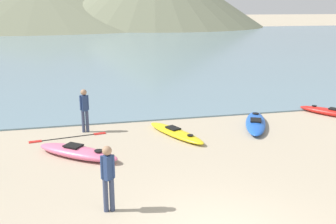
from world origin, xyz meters
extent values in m
cube|color=slate|center=(0.00, 44.05, 0.03)|extent=(160.00, 70.00, 0.06)
cone|color=#6B7056|center=(-10.10, 97.48, 4.82)|extent=(74.99, 74.99, 9.63)
cone|color=#6B7056|center=(0.13, 97.94, 5.06)|extent=(47.31, 47.31, 10.13)
cone|color=#6B7056|center=(9.78, 92.87, 5.31)|extent=(40.83, 40.83, 10.61)
ellipsoid|color=yellow|center=(0.87, 6.95, 0.12)|extent=(1.82, 3.13, 0.24)
cube|color=black|center=(0.81, 7.10, 0.27)|extent=(0.55, 0.66, 0.05)
cylinder|color=black|center=(1.21, 6.16, 0.25)|extent=(0.23, 0.23, 0.02)
ellipsoid|color=#E5668C|center=(-2.72, 5.60, 0.17)|extent=(2.83, 2.49, 0.34)
cube|color=black|center=(-2.84, 5.70, 0.37)|extent=(0.69, 0.67, 0.05)
cylinder|color=black|center=(-2.08, 5.08, 0.35)|extent=(0.27, 0.27, 0.02)
ellipsoid|color=red|center=(8.29, 8.06, 0.15)|extent=(2.12, 2.75, 0.30)
cube|color=black|center=(8.37, 7.94, 0.32)|extent=(0.57, 0.62, 0.05)
cylinder|color=black|center=(7.84, 8.73, 0.31)|extent=(0.21, 0.21, 0.02)
ellipsoid|color=blue|center=(4.29, 7.33, 0.15)|extent=(2.10, 3.30, 0.29)
cube|color=black|center=(4.22, 7.18, 0.32)|extent=(0.64, 0.72, 0.05)
cylinder|color=black|center=(4.68, 8.15, 0.31)|extent=(0.27, 0.27, 0.02)
cylinder|color=#384260|center=(-2.11, 1.92, 0.41)|extent=(0.12, 0.12, 0.82)
cylinder|color=#384260|center=(-1.96, 1.92, 0.41)|extent=(0.12, 0.12, 0.82)
cube|color=navy|center=(-2.04, 1.92, 1.11)|extent=(0.29, 0.29, 0.58)
cylinder|color=navy|center=(-2.16, 1.92, 1.13)|extent=(0.09, 0.09, 0.55)
cylinder|color=navy|center=(-1.91, 1.92, 1.13)|extent=(0.09, 0.09, 0.55)
sphere|color=#A37A5B|center=(-2.04, 1.92, 1.52)|extent=(0.22, 0.22, 0.22)
cylinder|color=#384260|center=(-2.45, 8.20, 0.42)|extent=(0.12, 0.12, 0.84)
cylinder|color=#384260|center=(-2.30, 8.20, 0.42)|extent=(0.12, 0.12, 0.84)
cube|color=navy|center=(-2.38, 8.20, 1.14)|extent=(0.24, 0.26, 0.60)
cylinder|color=navy|center=(-2.50, 8.20, 1.16)|extent=(0.09, 0.09, 0.57)
cylinder|color=navy|center=(-2.25, 8.20, 1.16)|extent=(0.09, 0.09, 0.57)
sphere|color=#A37A5B|center=(-2.38, 8.20, 1.56)|extent=(0.23, 0.23, 0.23)
cylinder|color=black|center=(-3.02, 7.63, 0.01)|extent=(1.88, 0.36, 0.03)
cube|color=red|center=(-4.18, 7.43, 0.01)|extent=(0.46, 0.25, 0.03)
cube|color=red|center=(-1.87, 7.83, 0.01)|extent=(0.46, 0.25, 0.03)
camera|label=1|loc=(-2.62, -6.54, 4.70)|focal=42.00mm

